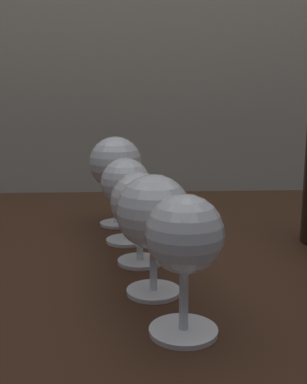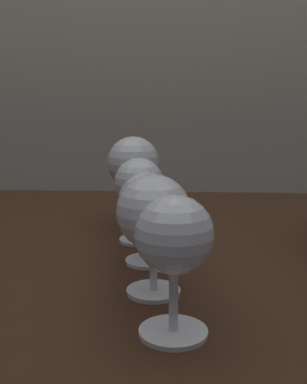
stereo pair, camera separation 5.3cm
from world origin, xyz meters
name	(u,v)px [view 2 (the right image)]	position (x,y,z in m)	size (l,w,h in m)	color
dining_table	(147,309)	(0.00, 0.00, 0.67)	(1.21, 0.80, 0.78)	#382114
wine_glass_pinot	(174,239)	(0.04, -0.29, 0.87)	(0.07, 0.07, 0.14)	white
wine_glass_chardonnay	(154,215)	(0.02, -0.19, 0.87)	(0.08, 0.08, 0.14)	white
wine_glass_merlot	(147,204)	(0.01, -0.09, 0.86)	(0.08, 0.08, 0.13)	white
wine_glass_rose	(139,185)	(-0.01, 0.01, 0.87)	(0.08, 0.08, 0.13)	white
wine_glass_white	(133,164)	(-0.03, 0.11, 0.89)	(0.09, 0.09, 0.16)	white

